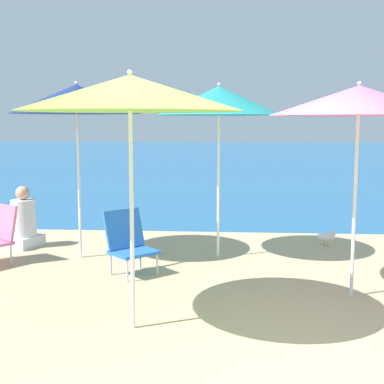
{
  "coord_description": "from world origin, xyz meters",
  "views": [
    {
      "loc": [
        0.13,
        -3.96,
        1.77
      ],
      "look_at": [
        -0.3,
        1.9,
        1.0
      ],
      "focal_mm": 50.0,
      "sensor_mm": 36.0,
      "label": 1
    }
  ],
  "objects_px": {
    "beach_umbrella_teal": "(219,101)",
    "beach_umbrella_pink": "(359,101)",
    "beach_umbrella_navy": "(77,99)",
    "beach_chair_blue": "(129,241)",
    "beach_umbrella_lime": "(130,93)",
    "seagull": "(327,237)",
    "person_seated_near": "(24,223)"
  },
  "relations": [
    {
      "from": "beach_umbrella_teal",
      "to": "beach_umbrella_pink",
      "type": "distance_m",
      "value": 2.05
    },
    {
      "from": "beach_umbrella_navy",
      "to": "beach_umbrella_pink",
      "type": "height_order",
      "value": "beach_umbrella_navy"
    },
    {
      "from": "beach_umbrella_teal",
      "to": "beach_chair_blue",
      "type": "height_order",
      "value": "beach_umbrella_teal"
    },
    {
      "from": "beach_chair_blue",
      "to": "beach_umbrella_lime",
      "type": "bearing_deg",
      "value": -121.57
    },
    {
      "from": "beach_umbrella_teal",
      "to": "seagull",
      "type": "bearing_deg",
      "value": 25.87
    },
    {
      "from": "beach_umbrella_navy",
      "to": "beach_chair_blue",
      "type": "distance_m",
      "value": 1.96
    },
    {
      "from": "person_seated_near",
      "to": "beach_umbrella_pink",
      "type": "bearing_deg",
      "value": -1.26
    },
    {
      "from": "beach_chair_blue",
      "to": "person_seated_near",
      "type": "bearing_deg",
      "value": 101.53
    },
    {
      "from": "beach_umbrella_pink",
      "to": "person_seated_near",
      "type": "xyz_separation_m",
      "value": [
        -4.18,
        1.88,
        -1.62
      ]
    },
    {
      "from": "beach_umbrella_lime",
      "to": "beach_chair_blue",
      "type": "bearing_deg",
      "value": 102.06
    },
    {
      "from": "beach_umbrella_teal",
      "to": "beach_umbrella_navy",
      "type": "xyz_separation_m",
      "value": [
        -1.81,
        -0.14,
        0.02
      ]
    },
    {
      "from": "beach_umbrella_lime",
      "to": "seagull",
      "type": "xyz_separation_m",
      "value": [
        2.21,
        3.26,
        -1.86
      ]
    },
    {
      "from": "beach_umbrella_teal",
      "to": "beach_umbrella_lime",
      "type": "xyz_separation_m",
      "value": [
        -0.67,
        -2.51,
        -0.04
      ]
    },
    {
      "from": "person_seated_near",
      "to": "beach_umbrella_navy",
      "type": "bearing_deg",
      "value": -5.62
    },
    {
      "from": "person_seated_near",
      "to": "beach_umbrella_lime",
      "type": "bearing_deg",
      "value": -30.96
    },
    {
      "from": "beach_umbrella_teal",
      "to": "seagull",
      "type": "relative_size",
      "value": 8.42
    },
    {
      "from": "beach_umbrella_lime",
      "to": "beach_umbrella_pink",
      "type": "bearing_deg",
      "value": 25.99
    },
    {
      "from": "beach_umbrella_teal",
      "to": "person_seated_near",
      "type": "height_order",
      "value": "beach_umbrella_teal"
    },
    {
      "from": "beach_umbrella_teal",
      "to": "seagull",
      "type": "xyz_separation_m",
      "value": [
        1.54,
        0.75,
        -1.9
      ]
    },
    {
      "from": "beach_umbrella_pink",
      "to": "seagull",
      "type": "distance_m",
      "value": 2.9
    },
    {
      "from": "beach_umbrella_teal",
      "to": "seagull",
      "type": "height_order",
      "value": "beach_umbrella_teal"
    },
    {
      "from": "seagull",
      "to": "beach_umbrella_pink",
      "type": "bearing_deg",
      "value": -93.6
    },
    {
      "from": "beach_umbrella_teal",
      "to": "beach_chair_blue",
      "type": "bearing_deg",
      "value": -141.06
    },
    {
      "from": "beach_umbrella_navy",
      "to": "beach_umbrella_pink",
      "type": "xyz_separation_m",
      "value": [
        3.21,
        -1.35,
        -0.08
      ]
    },
    {
      "from": "beach_chair_blue",
      "to": "seagull",
      "type": "bearing_deg",
      "value": -12.08
    },
    {
      "from": "beach_umbrella_lime",
      "to": "seagull",
      "type": "distance_m",
      "value": 4.35
    },
    {
      "from": "beach_umbrella_lime",
      "to": "person_seated_near",
      "type": "bearing_deg",
      "value": 126.05
    },
    {
      "from": "beach_umbrella_teal",
      "to": "beach_umbrella_pink",
      "type": "xyz_separation_m",
      "value": [
        1.4,
        -1.5,
        -0.06
      ]
    },
    {
      "from": "person_seated_near",
      "to": "seagull",
      "type": "xyz_separation_m",
      "value": [
        4.32,
        0.36,
        -0.21
      ]
    },
    {
      "from": "beach_umbrella_teal",
      "to": "beach_umbrella_navy",
      "type": "bearing_deg",
      "value": -175.47
    },
    {
      "from": "beach_umbrella_teal",
      "to": "beach_umbrella_navy",
      "type": "relative_size",
      "value": 0.99
    },
    {
      "from": "beach_umbrella_navy",
      "to": "person_seated_near",
      "type": "xyz_separation_m",
      "value": [
        -0.97,
        0.53,
        -1.71
      ]
    }
  ]
}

